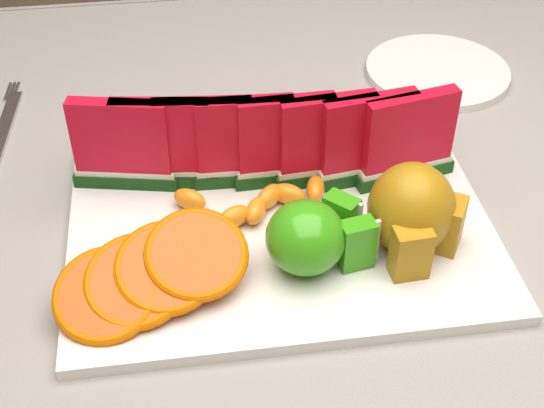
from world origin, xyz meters
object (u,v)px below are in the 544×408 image
object	(u,v)px
apple_cluster	(313,236)
side_plate	(437,71)
platter	(280,226)
pear_cluster	(413,212)
fork	(4,129)

from	to	relation	value
apple_cluster	side_plate	distance (m)	0.39
platter	side_plate	world-z (taller)	platter
platter	apple_cluster	distance (m)	0.07
platter	side_plate	distance (m)	0.36
platter	pear_cluster	world-z (taller)	pear_cluster
pear_cluster	fork	world-z (taller)	pear_cluster
pear_cluster	fork	distance (m)	0.48
side_plate	pear_cluster	bearing A→B (deg)	-112.34
side_plate	fork	size ratio (longest dim) A/B	1.16
apple_cluster	side_plate	size ratio (longest dim) A/B	0.48
apple_cluster	pear_cluster	xyz separation A→B (m)	(0.09, 0.01, 0.01)
pear_cluster	apple_cluster	bearing A→B (deg)	-172.40
pear_cluster	platter	bearing A→B (deg)	157.47
platter	fork	size ratio (longest dim) A/B	2.05
platter	fork	world-z (taller)	platter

